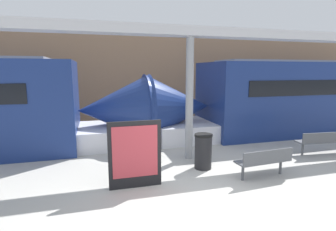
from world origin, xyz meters
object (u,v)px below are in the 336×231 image
object	(u,v)px
train_left	(308,98)
poster_board	(135,154)
trash_bin	(203,151)
support_column_near	(189,100)
bench_near	(265,160)
bench_far	(325,140)

from	to	relation	value
train_left	poster_board	world-z (taller)	train_left
trash_bin	support_column_near	size ratio (longest dim) A/B	0.27
bench_near	bench_far	xyz separation A→B (m)	(3.14, 1.14, 0.01)
bench_near	support_column_near	world-z (taller)	support_column_near
poster_board	support_column_near	size ratio (longest dim) A/B	0.43
bench_near	trash_bin	distance (m)	1.65
trash_bin	poster_board	bearing A→B (deg)	-160.37
bench_far	support_column_near	xyz separation A→B (m)	(-4.47, 0.89, 1.38)
poster_board	bench_near	bearing A→B (deg)	-6.13
bench_far	poster_board	xyz separation A→B (m)	(-6.43, -0.79, 0.32)
bench_far	poster_board	bearing A→B (deg)	-167.91
trash_bin	support_column_near	distance (m)	1.67
bench_far	bench_near	bearing A→B (deg)	-154.90
bench_near	poster_board	xyz separation A→B (m)	(-3.29, 0.35, 0.33)
trash_bin	bench_far	bearing A→B (deg)	0.81
trash_bin	poster_board	world-z (taller)	poster_board
train_left	trash_bin	size ratio (longest dim) A/B	15.35
train_left	poster_board	xyz separation A→B (m)	(-8.75, -4.06, -0.69)
bench_near	trash_bin	bearing A→B (deg)	134.73
bench_near	poster_board	size ratio (longest dim) A/B	0.95
train_left	bench_far	distance (m)	4.13
trash_bin	train_left	bearing A→B (deg)	26.40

